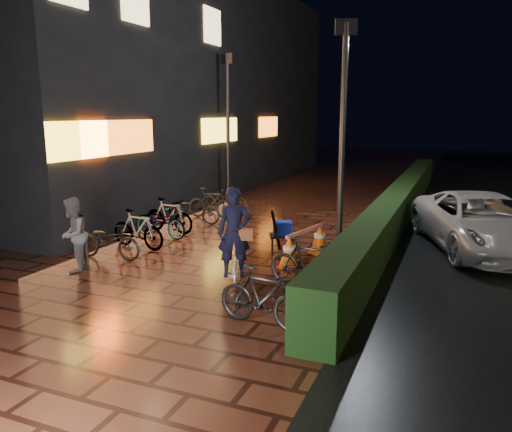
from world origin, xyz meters
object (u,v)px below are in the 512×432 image
at_px(van, 482,223).
at_px(traffic_barrier, 305,245).
at_px(bystander_person, 73,235).
at_px(cart_assembly, 282,230).
at_px(cyclist, 235,247).

xyz_separation_m(van, traffic_barrier, (-3.64, -2.38, -0.32)).
bearing_deg(bystander_person, cart_assembly, 110.46).
bearing_deg(cyclist, bystander_person, -168.96).
bearing_deg(cart_assembly, van, 25.72).
distance_m(bystander_person, van, 9.28).
xyz_separation_m(van, cyclist, (-4.48, -4.30, 0.01)).
bearing_deg(cyclist, cart_assembly, 85.32).
height_order(bystander_person, cyclist, cyclist).
bearing_deg(van, traffic_barrier, -166.45).
bearing_deg(cart_assembly, bystander_person, -140.92).
bearing_deg(van, cart_assembly, -173.84).
xyz_separation_m(cyclist, cart_assembly, (0.18, 2.22, -0.13)).
relative_size(bystander_person, cyclist, 0.83).
bearing_deg(bystander_person, van, 103.64).
bearing_deg(traffic_barrier, van, 33.11).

